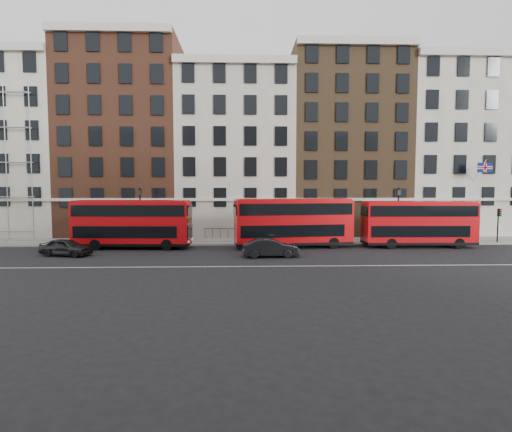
{
  "coord_description": "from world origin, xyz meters",
  "views": [
    {
      "loc": [
        0.78,
        -29.18,
        5.39
      ],
      "look_at": [
        1.91,
        5.0,
        3.0
      ],
      "focal_mm": 28.0,
      "sensor_mm": 36.0,
      "label": 1
    }
  ],
  "objects_px": {
    "bus_b": "(132,223)",
    "traffic_light": "(499,219)",
    "car_rear": "(66,247)",
    "bus_c": "(293,222)",
    "car_front": "(271,248)",
    "bus_d": "(418,223)"
  },
  "relations": [
    {
      "from": "bus_c",
      "to": "bus_d",
      "type": "height_order",
      "value": "bus_c"
    },
    {
      "from": "bus_b",
      "to": "traffic_light",
      "type": "height_order",
      "value": "bus_b"
    },
    {
      "from": "bus_c",
      "to": "car_rear",
      "type": "height_order",
      "value": "bus_c"
    },
    {
      "from": "bus_b",
      "to": "car_front",
      "type": "bearing_deg",
      "value": -18.81
    },
    {
      "from": "bus_c",
      "to": "bus_b",
      "type": "bearing_deg",
      "value": 172.58
    },
    {
      "from": "bus_b",
      "to": "traffic_light",
      "type": "relative_size",
      "value": 3.17
    },
    {
      "from": "bus_b",
      "to": "traffic_light",
      "type": "distance_m",
      "value": 34.69
    },
    {
      "from": "bus_c",
      "to": "car_front",
      "type": "xyz_separation_m",
      "value": [
        -2.36,
        -4.75,
        -1.66
      ]
    },
    {
      "from": "bus_d",
      "to": "traffic_light",
      "type": "xyz_separation_m",
      "value": [
        8.76,
        1.92,
        0.19
      ]
    },
    {
      "from": "bus_b",
      "to": "traffic_light",
      "type": "xyz_separation_m",
      "value": [
        34.63,
        1.92,
        0.13
      ]
    },
    {
      "from": "car_rear",
      "to": "traffic_light",
      "type": "height_order",
      "value": "traffic_light"
    },
    {
      "from": "bus_b",
      "to": "car_rear",
      "type": "relative_size",
      "value": 2.52
    },
    {
      "from": "traffic_light",
      "to": "bus_c",
      "type": "bearing_deg",
      "value": -174.56
    },
    {
      "from": "bus_c",
      "to": "car_front",
      "type": "height_order",
      "value": "bus_c"
    },
    {
      "from": "bus_b",
      "to": "bus_d",
      "type": "bearing_deg",
      "value": 2.76
    },
    {
      "from": "bus_b",
      "to": "bus_c",
      "type": "distance_m",
      "value": 14.4
    },
    {
      "from": "bus_b",
      "to": "bus_d",
      "type": "height_order",
      "value": "bus_b"
    },
    {
      "from": "car_front",
      "to": "traffic_light",
      "type": "relative_size",
      "value": 1.34
    },
    {
      "from": "traffic_light",
      "to": "bus_b",
      "type": "bearing_deg",
      "value": -176.83
    },
    {
      "from": "bus_b",
      "to": "bus_c",
      "type": "relative_size",
      "value": 0.96
    },
    {
      "from": "car_rear",
      "to": "traffic_light",
      "type": "relative_size",
      "value": 1.26
    },
    {
      "from": "bus_b",
      "to": "car_front",
      "type": "xyz_separation_m",
      "value": [
        12.04,
        -4.76,
        -1.59
      ]
    }
  ]
}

